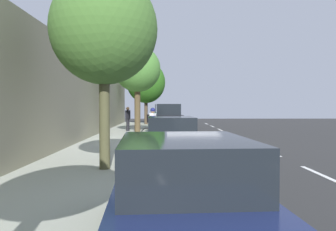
# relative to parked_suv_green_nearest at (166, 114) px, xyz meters

# --- Properties ---
(ground) EXTENTS (62.25, 62.25, 0.00)m
(ground) POSITION_rel_parked_suv_green_nearest_xyz_m (-1.24, 15.46, -1.03)
(ground) COLOR #2D2D2D
(sidewalk) EXTENTS (3.15, 38.91, 0.13)m
(sidewalk) POSITION_rel_parked_suv_green_nearest_xyz_m (2.67, 15.46, -0.96)
(sidewalk) COLOR #ABAFA0
(sidewalk) RESTS_ON ground
(curb_edge) EXTENTS (0.16, 38.91, 0.13)m
(curb_edge) POSITION_rel_parked_suv_green_nearest_xyz_m (1.02, 15.46, -0.96)
(curb_edge) COLOR gray
(curb_edge) RESTS_ON ground
(lane_stripe_centre) EXTENTS (0.14, 40.00, 0.01)m
(lane_stripe_centre) POSITION_rel_parked_suv_green_nearest_xyz_m (-4.18, 16.01, -1.02)
(lane_stripe_centre) COLOR white
(lane_stripe_centre) RESTS_ON ground
(lane_stripe_bike_edge) EXTENTS (0.12, 38.91, 0.01)m
(lane_stripe_bike_edge) POSITION_rel_parked_suv_green_nearest_xyz_m (-0.45, 15.46, -1.02)
(lane_stripe_bike_edge) COLOR white
(lane_stripe_bike_edge) RESTS_ON ground
(building_facade) EXTENTS (0.50, 38.91, 4.69)m
(building_facade) POSITION_rel_parked_suv_green_nearest_xyz_m (4.49, 15.46, 1.32)
(building_facade) COLOR gray
(building_facade) RESTS_ON ground
(parked_suv_green_nearest) EXTENTS (2.22, 4.82, 1.99)m
(parked_suv_green_nearest) POSITION_rel_parked_suv_green_nearest_xyz_m (0.00, 0.00, 0.00)
(parked_suv_green_nearest) COLOR #1E512D
(parked_suv_green_nearest) RESTS_ON ground
(parked_suv_black_second) EXTENTS (2.14, 4.79, 1.99)m
(parked_suv_black_second) POSITION_rel_parked_suv_green_nearest_xyz_m (-0.12, 6.81, 0.00)
(parked_suv_black_second) COLOR black
(parked_suv_black_second) RESTS_ON ground
(parked_sedan_grey_mid) EXTENTS (1.99, 4.47, 1.52)m
(parked_sedan_grey_mid) POSITION_rel_parked_suv_green_nearest_xyz_m (-0.08, 20.10, -0.27)
(parked_sedan_grey_mid) COLOR slate
(parked_sedan_grey_mid) RESTS_ON ground
(parked_sedan_dark_blue_far) EXTENTS (2.04, 4.50, 1.52)m
(parked_sedan_dark_blue_far) POSITION_rel_parked_suv_green_nearest_xyz_m (-0.10, 27.60, -0.27)
(parked_sedan_dark_blue_far) COLOR navy
(parked_sedan_dark_blue_far) RESTS_ON ground
(bicycle_at_curb) EXTENTS (1.70, 0.63, 0.78)m
(bicycle_at_curb) POSITION_rel_parked_suv_green_nearest_xyz_m (0.55, 13.98, -0.64)
(bicycle_at_curb) COLOR black
(bicycle_at_curb) RESTS_ON ground
(cyclist_with_backpack) EXTENTS (0.51, 0.58, 1.78)m
(cyclist_with_backpack) POSITION_rel_parked_suv_green_nearest_xyz_m (0.77, 13.52, 0.07)
(cyclist_with_backpack) COLOR #C6B284
(cyclist_with_backpack) RESTS_ON ground
(street_tree_near_cyclist) EXTENTS (3.59, 3.59, 5.83)m
(street_tree_near_cyclist) POSITION_rel_parked_suv_green_nearest_xyz_m (1.82, -0.09, 2.99)
(street_tree_near_cyclist) COLOR #4E3E2D
(street_tree_near_cyclist) RESTS_ON sidewalk
(street_tree_mid_block) EXTENTS (2.91, 2.91, 5.51)m
(street_tree_mid_block) POSITION_rel_parked_suv_green_nearest_xyz_m (1.82, 10.25, 3.12)
(street_tree_mid_block) COLOR brown
(street_tree_mid_block) RESTS_ON sidewalk
(street_tree_far_end) EXTENTS (2.98, 2.98, 5.47)m
(street_tree_far_end) POSITION_rel_parked_suv_green_nearest_xyz_m (1.82, 22.20, 2.99)
(street_tree_far_end) COLOR #4B4A2F
(street_tree_far_end) RESTS_ON sidewalk
(pedestrian_on_phone) EXTENTS (0.33, 0.60, 1.65)m
(pedestrian_on_phone) POSITION_rel_parked_suv_green_nearest_xyz_m (2.64, 8.21, 0.03)
(pedestrian_on_phone) COLOR black
(pedestrian_on_phone) RESTS_ON sidewalk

